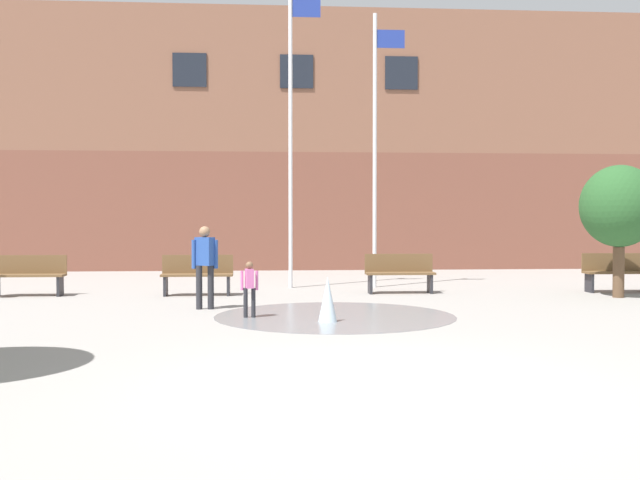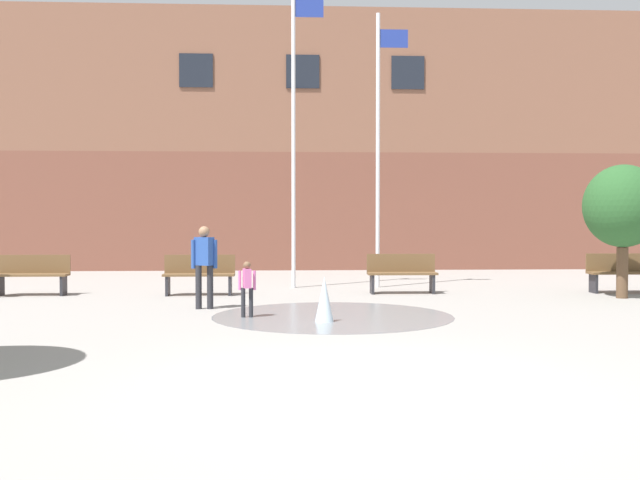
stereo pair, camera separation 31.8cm
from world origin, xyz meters
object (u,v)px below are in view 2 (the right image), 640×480
object	(u,v)px
park_bench_under_right_flagpole	(402,273)
flagpole_left	(295,126)
park_bench_left_of_flagpoles	(199,274)
park_bench_far_right	(622,272)
child_running	(247,285)
street_tree_near_building	(623,207)
park_bench_far_left	(33,274)
adult_watching	(204,260)
flagpole_right	(379,141)

from	to	relation	value
park_bench_under_right_flagpole	flagpole_left	distance (m)	4.58
flagpole_left	park_bench_left_of_flagpoles	bearing A→B (deg)	-142.50
park_bench_far_right	child_running	bearing A→B (deg)	-155.31
park_bench_left_of_flagpoles	street_tree_near_building	xyz separation A→B (m)	(9.27, -1.14, 1.51)
park_bench_far_right	street_tree_near_building	distance (m)	2.01
park_bench_far_left	park_bench_under_right_flagpole	bearing A→B (deg)	-0.14
adult_watching	child_running	xyz separation A→B (m)	(0.87, -1.28, -0.35)
park_bench_left_of_flagpoles	flagpole_right	bearing A→B (deg)	21.32
park_bench_far_left	child_running	bearing A→B (deg)	-38.92
park_bench_far_left	park_bench_under_right_flagpole	distance (m)	8.40
adult_watching	park_bench_left_of_flagpoles	bearing A→B (deg)	130.05
flagpole_left	flagpole_right	bearing A→B (deg)	0.00
park_bench_far_right	park_bench_left_of_flagpoles	bearing A→B (deg)	-179.62
park_bench_left_of_flagpoles	street_tree_near_building	bearing A→B (deg)	-7.04
park_bench_left_of_flagpoles	child_running	bearing A→B (deg)	-72.15
park_bench_far_right	flagpole_left	distance (m)	8.57
adult_watching	flagpole_left	size ratio (longest dim) A/B	0.21
park_bench_far_left	street_tree_near_building	size ratio (longest dim) A/B	0.55
park_bench_far_left	adult_watching	size ratio (longest dim) A/B	1.01
park_bench_left_of_flagpoles	child_running	distance (m)	4.07
park_bench_left_of_flagpoles	park_bench_under_right_flagpole	xyz separation A→B (m)	(4.64, 0.14, 0.00)
park_bench_under_right_flagpole	street_tree_near_building	world-z (taller)	street_tree_near_building
park_bench_far_right	flagpole_right	world-z (taller)	flagpole_right
street_tree_near_building	flagpole_left	bearing A→B (deg)	158.20
flagpole_left	street_tree_near_building	size ratio (longest dim) A/B	2.61
park_bench_left_of_flagpoles	street_tree_near_building	world-z (taller)	street_tree_near_building
park_bench_under_right_flagpole	child_running	world-z (taller)	child_running
flagpole_right	street_tree_near_building	size ratio (longest dim) A/B	2.36
park_bench_far_left	street_tree_near_building	bearing A→B (deg)	-5.74
park_bench_far_left	park_bench_far_right	distance (m)	13.58
park_bench_far_left	flagpole_left	world-z (taller)	flagpole_left
park_bench_left_of_flagpoles	flagpole_left	world-z (taller)	flagpole_left
flagpole_left	park_bench_far_left	bearing A→B (deg)	-165.68
adult_watching	child_running	bearing A→B (deg)	-23.81
park_bench_under_right_flagpole	park_bench_far_left	bearing A→B (deg)	179.86
park_bench_far_left	flagpole_right	world-z (taller)	flagpole_right
park_bench_under_right_flagpole	street_tree_near_building	distance (m)	5.03
park_bench_far_right	adult_watching	distance (m)	9.83
park_bench_left_of_flagpoles	park_bench_far_right	bearing A→B (deg)	0.38
park_bench_left_of_flagpoles	park_bench_under_right_flagpole	bearing A→B (deg)	1.78
park_bench_under_right_flagpole	flagpole_right	xyz separation A→B (m)	(-0.33, 1.54, 3.19)
child_running	park_bench_under_right_flagpole	bearing A→B (deg)	-51.94
adult_watching	flagpole_left	world-z (taller)	flagpole_left
park_bench_under_right_flagpole	street_tree_near_building	bearing A→B (deg)	-15.58
adult_watching	flagpole_right	size ratio (longest dim) A/B	0.23
park_bench_far_right	child_running	xyz separation A→B (m)	(-8.57, -3.94, 0.10)
park_bench_under_right_flagpole	flagpole_left	size ratio (longest dim) A/B	0.21
park_bench_far_right	flagpole_right	bearing A→B (deg)	163.60
park_bench_under_right_flagpole	child_running	distance (m)	5.26
park_bench_under_right_flagpole	flagpole_right	size ratio (longest dim) A/B	0.23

